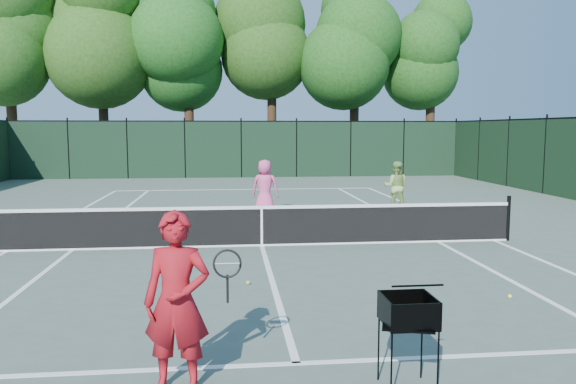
{
  "coord_description": "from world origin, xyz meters",
  "views": [
    {
      "loc": [
        -0.74,
        -12.38,
        2.62
      ],
      "look_at": [
        0.7,
        1.0,
        1.1
      ],
      "focal_mm": 35.0,
      "sensor_mm": 36.0,
      "label": 1
    }
  ],
  "objects": [
    {
      "name": "ground",
      "position": [
        0.0,
        0.0,
        0.0
      ],
      "size": [
        90.0,
        90.0,
        0.0
      ],
      "primitive_type": "plane",
      "color": "#4A5A50",
      "rests_on": "ground"
    },
    {
      "name": "sideline_doubles_left",
      "position": [
        -5.49,
        0.0,
        0.0
      ],
      "size": [
        0.1,
        23.77,
        0.01
      ],
      "primitive_type": "cube",
      "color": "white",
      "rests_on": "ground"
    },
    {
      "name": "sideline_doubles_right",
      "position": [
        5.49,
        0.0,
        0.0
      ],
      "size": [
        0.1,
        23.77,
        0.01
      ],
      "primitive_type": "cube",
      "color": "white",
      "rests_on": "ground"
    },
    {
      "name": "sideline_singles_left",
      "position": [
        -4.12,
        0.0,
        0.0
      ],
      "size": [
        0.1,
        23.77,
        0.01
      ],
      "primitive_type": "cube",
      "color": "white",
      "rests_on": "ground"
    },
    {
      "name": "sideline_singles_right",
      "position": [
        4.12,
        0.0,
        0.0
      ],
      "size": [
        0.1,
        23.77,
        0.01
      ],
      "primitive_type": "cube",
      "color": "white",
      "rests_on": "ground"
    },
    {
      "name": "baseline_far",
      "position": [
        0.0,
        11.88,
        0.0
      ],
      "size": [
        10.97,
        0.1,
        0.01
      ],
      "primitive_type": "cube",
      "color": "white",
      "rests_on": "ground"
    },
    {
      "name": "service_line_near",
      "position": [
        0.0,
        -6.4,
        0.0
      ],
      "size": [
        8.23,
        0.1,
        0.01
      ],
      "primitive_type": "cube",
      "color": "white",
      "rests_on": "ground"
    },
    {
      "name": "service_line_far",
      "position": [
        0.0,
        6.4,
        0.0
      ],
      "size": [
        8.23,
        0.1,
        0.01
      ],
      "primitive_type": "cube",
      "color": "white",
      "rests_on": "ground"
    },
    {
      "name": "center_service_line",
      "position": [
        0.0,
        0.0,
        0.0
      ],
      "size": [
        0.1,
        12.8,
        0.01
      ],
      "primitive_type": "cube",
      "color": "white",
      "rests_on": "ground"
    },
    {
      "name": "tennis_net",
      "position": [
        0.0,
        0.0,
        0.48
      ],
      "size": [
        11.69,
        0.09,
        1.06
      ],
      "color": "black",
      "rests_on": "ground"
    },
    {
      "name": "fence_far",
      "position": [
        0.0,
        18.0,
        1.5
      ],
      "size": [
        24.0,
        0.05,
        3.0
      ],
      "primitive_type": "cube",
      "color": "black",
      "rests_on": "ground"
    },
    {
      "name": "tree_0",
      "position": [
        -13.0,
        21.5,
        8.16
      ],
      "size": [
        6.4,
        6.4,
        13.14
      ],
      "color": "black",
      "rests_on": "ground"
    },
    {
      "name": "tree_1",
      "position": [
        -8.0,
        22.0,
        8.69
      ],
      "size": [
        6.8,
        6.8,
        13.98
      ],
      "color": "black",
      "rests_on": "ground"
    },
    {
      "name": "tree_2",
      "position": [
        -3.0,
        21.8,
        7.73
      ],
      "size": [
        6.0,
        6.0,
        12.4
      ],
      "color": "black",
      "rests_on": "ground"
    },
    {
      "name": "tree_3",
      "position": [
        2.0,
        22.3,
        9.01
      ],
      "size": [
        7.0,
        7.0,
        14.45
      ],
      "color": "black",
      "rests_on": "ground"
    },
    {
      "name": "tree_4",
      "position": [
        7.0,
        21.6,
        8.14
      ],
      "size": [
        6.2,
        6.2,
        12.97
      ],
      "color": "black",
      "rests_on": "ground"
    },
    {
      "name": "tree_5",
      "position": [
        12.0,
        22.1,
        7.71
      ],
      "size": [
        5.8,
        5.8,
        12.23
      ],
      "color": "black",
      "rests_on": "ground"
    },
    {
      "name": "coach",
      "position": [
        -1.25,
        -6.9,
        0.91
      ],
      "size": [
        1.01,
        0.59,
        1.82
      ],
      "rotation": [
        0.0,
        0.0,
        -0.15
      ],
      "color": "#A1121C",
      "rests_on": "ground"
    },
    {
      "name": "player_pink",
      "position": [
        0.38,
        4.55,
        0.85
      ],
      "size": [
        0.96,
        0.77,
        1.69
      ],
      "rotation": [
        0.0,
        0.0,
        2.82
      ],
      "color": "#DC4D8A",
      "rests_on": "ground"
    },
    {
      "name": "player_green",
      "position": [
        4.56,
        4.85,
        0.8
      ],
      "size": [
        0.93,
        0.83,
        1.6
      ],
      "rotation": [
        0.0,
        0.0,
        2.81
      ],
      "color": "#93B85C",
      "rests_on": "ground"
    },
    {
      "name": "ball_hopper",
      "position": [
        1.03,
        -7.13,
        0.81
      ],
      "size": [
        0.63,
        0.63,
        0.96
      ],
      "rotation": [
        0.0,
        0.0,
        -0.3
      ],
      "color": "black",
      "rests_on": "ground"
    },
    {
      "name": "loose_ball_near_cart",
      "position": [
        3.59,
        -4.34,
        0.03
      ],
      "size": [
        0.07,
        0.07,
        0.07
      ],
      "primitive_type": "sphere",
      "color": "#ECF331",
      "rests_on": "ground"
    },
    {
      "name": "loose_ball_midcourt",
      "position": [
        -0.42,
        -3.13,
        0.03
      ],
      "size": [
        0.07,
        0.07,
        0.07
      ],
      "primitive_type": "sphere",
      "color": "#BECC29",
      "rests_on": "ground"
    }
  ]
}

